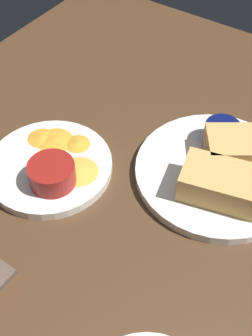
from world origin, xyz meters
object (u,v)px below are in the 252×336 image
object	(u,v)px
sandwich_half_far	(245,149)
plate_chips_companion	(50,166)
spoon_by_gravy_ramekin	(52,182)
plate_sandwich_main	(217,172)
ramekin_light_gravy	(52,173)
spoon_by_dark_ramekin	(223,163)
ramekin_dark_sauce	(222,134)
sandwich_half_near	(223,184)

from	to	relation	value
sandwich_half_far	plate_chips_companion	world-z (taller)	sandwich_half_far
sandwich_half_far	spoon_by_gravy_ramekin	bearing A→B (deg)	43.91
plate_sandwich_main	ramekin_light_gravy	size ratio (longest dim) A/B	3.62
sandwich_half_far	spoon_by_gravy_ramekin	size ratio (longest dim) A/B	1.81
spoon_by_dark_ramekin	ramekin_light_gravy	xyz separation A→B (cm)	(21.19, 18.60, 1.68)
plate_sandwich_main	spoon_by_gravy_ramekin	distance (cm)	27.27
ramekin_dark_sauce	ramekin_light_gravy	size ratio (longest dim) A/B	0.80
sandwich_half_far	sandwich_half_near	bearing A→B (deg)	91.81
sandwich_half_near	spoon_by_dark_ramekin	bearing A→B (deg)	-66.59
plate_sandwich_main	ramekin_light_gravy	bearing A→B (deg)	39.49
spoon_by_dark_ramekin	spoon_by_gravy_ramekin	bearing A→B (deg)	42.27
ramekin_dark_sauce	spoon_by_gravy_ramekin	distance (cm)	29.78
plate_sandwich_main	plate_chips_companion	xyz separation A→B (cm)	(24.14, 14.60, 0.00)
sandwich_half_far	spoon_by_gravy_ramekin	distance (cm)	32.22
spoon_by_dark_ramekin	ramekin_light_gravy	world-z (taller)	ramekin_light_gravy
plate_sandwich_main	spoon_by_dark_ramekin	world-z (taller)	spoon_by_dark_ramekin
sandwich_half_near	ramekin_light_gravy	distance (cm)	26.95
sandwich_half_near	spoon_by_dark_ramekin	distance (cm)	6.61
sandwich_half_near	plate_chips_companion	size ratio (longest dim) A/B	0.68
ramekin_dark_sauce	spoon_by_gravy_ramekin	size ratio (longest dim) A/B	0.73
spoon_by_dark_ramekin	plate_sandwich_main	bearing A→B (deg)	79.52
plate_sandwich_main	ramekin_light_gravy	world-z (taller)	ramekin_light_gravy
spoon_by_dark_ramekin	spoon_by_gravy_ramekin	xyz separation A→B (cm)	(20.96, 19.05, 0.00)
ramekin_light_gravy	ramekin_dark_sauce	bearing A→B (deg)	-128.97
spoon_by_gravy_ramekin	sandwich_half_near	bearing A→B (deg)	-150.47
sandwich_half_near	spoon_by_dark_ramekin	xyz separation A→B (cm)	(2.50, -5.77, -2.04)
spoon_by_gravy_ramekin	spoon_by_dark_ramekin	bearing A→B (deg)	-137.73
plate_sandwich_main	spoon_by_gravy_ramekin	world-z (taller)	spoon_by_gravy_ramekin
plate_sandwich_main	ramekin_dark_sauce	distance (cm)	6.90
spoon_by_dark_ramekin	ramekin_light_gravy	bearing A→B (deg)	41.27
sandwich_half_far	spoon_by_dark_ramekin	xyz separation A→B (cm)	(2.21, 3.25, -2.04)
sandwich_half_near	spoon_by_gravy_ramekin	size ratio (longest dim) A/B	1.75
plate_sandwich_main	ramekin_light_gravy	distance (cm)	27.29
plate_sandwich_main	plate_chips_companion	size ratio (longest dim) A/B	1.29
sandwich_half_near	plate_chips_companion	xyz separation A→B (cm)	(26.88, 10.17, -3.20)
spoon_by_dark_ramekin	ramekin_dark_sauce	bearing A→B (deg)	-58.72
ramekin_dark_sauce	spoon_by_dark_ramekin	xyz separation A→B (cm)	(-2.64, 4.34, -1.93)
ramekin_dark_sauce	spoon_by_dark_ramekin	size ratio (longest dim) A/B	0.66
plate_sandwich_main	sandwich_half_far	size ratio (longest dim) A/B	1.82
plate_sandwich_main	spoon_by_dark_ramekin	distance (cm)	1.79
plate_sandwich_main	spoon_by_gravy_ramekin	xyz separation A→B (cm)	(20.71, 17.71, 1.16)
spoon_by_dark_ramekin	ramekin_light_gravy	distance (cm)	28.25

